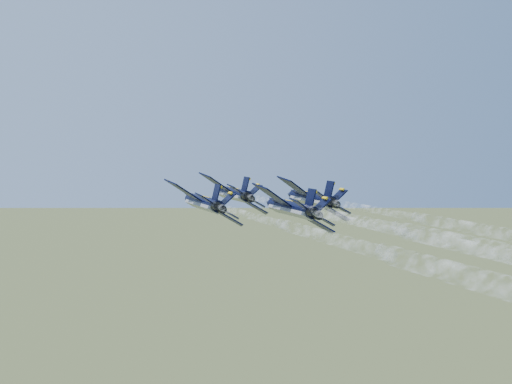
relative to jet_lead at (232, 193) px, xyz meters
name	(u,v)px	position (x,y,z in m)	size (l,w,h in m)	color
jet_lead	(232,193)	(0.00, 0.00, 0.00)	(11.19, 16.40, 6.66)	black
jet_left	(203,202)	(-8.62, -11.74, 0.00)	(11.19, 16.40, 6.66)	black
jet_right	(311,198)	(7.69, -12.05, 0.00)	(11.19, 16.40, 6.66)	black
jet_slot	(291,208)	(-0.25, -22.54, 0.00)	(11.19, 16.40, 6.66)	black
smoke_trail_lead	(484,258)	(-1.32, -62.50, 0.03)	(3.83, 85.08, 2.81)	white
smoke_trail_left	(492,296)	(-9.94, -74.24, 0.03)	(3.83, 85.08, 2.81)	white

